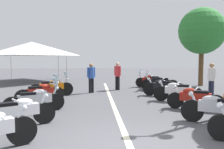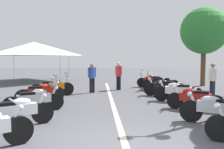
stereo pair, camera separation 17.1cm
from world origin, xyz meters
name	(u,v)px [view 1 (the left image)]	position (x,y,z in m)	size (l,w,h in m)	color
lane_centre_stripe	(114,107)	(4.27, 0.00, 0.00)	(16.98, 0.16, 0.01)	beige
motorcycle_left_row_1	(17,112)	(1.72, 2.83, 0.45)	(1.25, 1.90, 0.99)	black
motorcycle_left_row_2	(36,99)	(3.55, 2.79, 0.46)	(1.12, 1.92, 1.20)	black
motorcycle_left_row_3	(41,93)	(5.10, 2.95, 0.47)	(1.33, 1.78, 1.22)	black
motorcycle_left_row_4	(52,87)	(6.91, 2.82, 0.48)	(1.12, 2.01, 1.22)	black
motorcycle_right_row_1	(218,108)	(1.66, -2.74, 0.46)	(1.20, 1.84, 1.01)	black
motorcycle_right_row_2	(195,98)	(3.54, -2.89, 0.45)	(1.14, 1.83, 0.98)	black
motorcycle_right_row_3	(177,91)	(5.18, -2.84, 0.46)	(1.00, 2.00, 1.01)	black
motorcycle_right_row_4	(164,87)	(6.71, -2.70, 0.46)	(0.97, 2.04, 1.01)	black
motorcycle_right_row_5	(159,83)	(8.48, -2.94, 0.48)	(1.06, 1.99, 1.23)	black
motorcycle_right_row_6	(150,80)	(10.11, -2.83, 0.46)	(1.13, 1.87, 1.20)	black
traffic_cone_0	(224,100)	(3.82, -4.17, 0.29)	(0.36, 0.36, 0.61)	orange
bystander_0	(118,74)	(9.17, -0.61, 0.96)	(0.44, 0.36, 1.64)	black
bystander_2	(91,76)	(8.08, 0.94, 0.94)	(0.36, 0.44, 1.61)	black
bystander_3	(211,78)	(6.05, -4.79, 0.97)	(0.52, 0.32, 1.65)	#1E2338
roadside_tree_0	(202,31)	(10.91, -6.52, 3.71)	(3.14, 3.14, 5.30)	brown
event_tent	(32,49)	(14.79, 5.82, 2.65)	(5.56, 5.56, 3.20)	white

